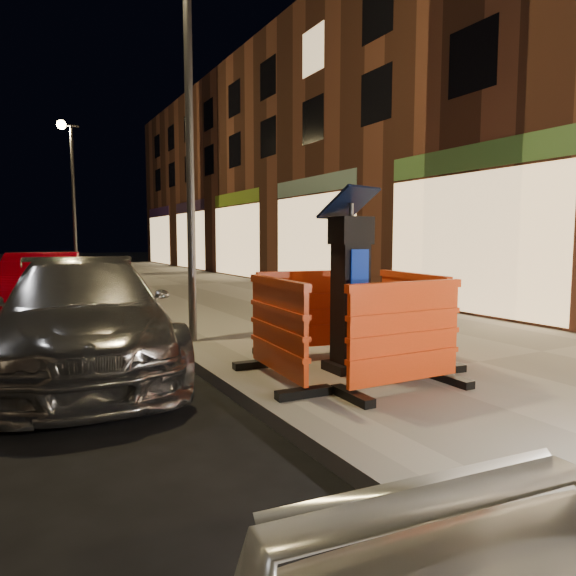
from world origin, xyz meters
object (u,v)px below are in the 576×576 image
parking_kiosk (350,285)px  car_silver (85,370)px  car_red (44,315)px  barrier_bldgside (412,317)px  barrier_back (308,313)px  barrier_kerbside (278,330)px  barrier_front (405,337)px

parking_kiosk → car_silver: bearing=147.3°
car_silver → car_red: size_ratio=1.18×
barrier_bldgside → car_red: (-3.80, 7.57, -0.71)m
car_silver → car_red: 5.45m
barrier_back → parking_kiosk: bearing=-81.2°
barrier_bldgside → car_silver: barrier_bldgside is taller
barrier_kerbside → car_red: barrier_kerbside is taller
car_silver → barrier_bldgside: bearing=-25.0°
parking_kiosk → car_silver: size_ratio=0.40×
barrier_front → barrier_kerbside: size_ratio=1.00×
barrier_back → barrier_front: bearing=-81.2°
barrier_front → parking_kiosk: bearing=90.8°
parking_kiosk → barrier_back: (0.00, 0.95, -0.44)m
barrier_front → barrier_kerbside: 1.34m
barrier_kerbside → car_silver: 2.82m
parking_kiosk → barrier_front: 1.05m
barrier_kerbside → barrier_bldgside: same height
barrier_kerbside → barrier_bldgside: size_ratio=1.00×
parking_kiosk → barrier_back: bearing=95.8°
barrier_kerbside → barrier_front: bearing=-131.2°
barrier_back → barrier_bldgside: bearing=-36.2°
barrier_bldgside → car_red: bearing=34.5°
parking_kiosk → car_red: 8.17m
parking_kiosk → barrier_bldgside: (0.95, 0.00, -0.44)m
car_silver → barrier_back: bearing=-18.3°
car_red → parking_kiosk: bearing=-60.7°
car_silver → car_red: car_silver is taller
car_red → barrier_bldgside: bearing=-54.7°
parking_kiosk → barrier_kerbside: bearing=-174.2°
barrier_back → barrier_bldgside: 1.34m
barrier_bldgside → car_red: barrier_bldgside is taller
barrier_back → car_silver: barrier_back is taller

